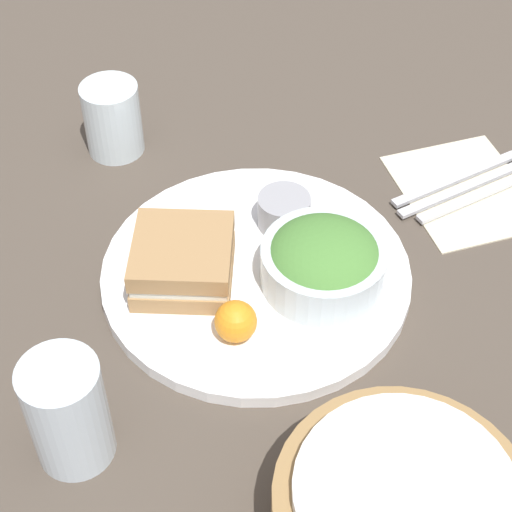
{
  "coord_description": "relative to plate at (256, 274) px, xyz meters",
  "views": [
    {
      "loc": [
        0.19,
        0.59,
        0.68
      ],
      "look_at": [
        0.0,
        0.0,
        0.04
      ],
      "focal_mm": 60.0,
      "sensor_mm": 36.0,
      "label": 1
    }
  ],
  "objects": [
    {
      "name": "ground_plane",
      "position": [
        0.0,
        0.0,
        -0.01
      ],
      "size": [
        4.0,
        4.0,
        0.0
      ],
      "primitive_type": "plane",
      "color": "#4C4238"
    },
    {
      "name": "plate",
      "position": [
        0.0,
        0.0,
        0.0
      ],
      "size": [
        0.33,
        0.33,
        0.02
      ],
      "primitive_type": "cylinder",
      "color": "white",
      "rests_on": "ground_plane"
    },
    {
      "name": "sandwich",
      "position": [
        0.08,
        -0.01,
        0.03
      ],
      "size": [
        0.13,
        0.13,
        0.05
      ],
      "color": "#A37A4C",
      "rests_on": "plate"
    },
    {
      "name": "salad_bowl",
      "position": [
        -0.06,
        0.04,
        0.04
      ],
      "size": [
        0.13,
        0.13,
        0.06
      ],
      "color": "silver",
      "rests_on": "plate"
    },
    {
      "name": "dressing_cup",
      "position": [
        -0.05,
        -0.06,
        0.03
      ],
      "size": [
        0.06,
        0.06,
        0.04
      ],
      "primitive_type": "cylinder",
      "color": "#99999E",
      "rests_on": "plate"
    },
    {
      "name": "orange_wedge",
      "position": [
        0.05,
        0.08,
        0.03
      ],
      "size": [
        0.04,
        0.04,
        0.04
      ],
      "primitive_type": "sphere",
      "color": "orange",
      "rests_on": "plate"
    },
    {
      "name": "drink_glass",
      "position": [
        0.22,
        0.15,
        0.05
      ],
      "size": [
        0.07,
        0.07,
        0.12
      ],
      "primitive_type": "cylinder",
      "color": "silver",
      "rests_on": "ground_plane"
    },
    {
      "name": "napkin",
      "position": [
        -0.28,
        -0.06,
        -0.01
      ],
      "size": [
        0.14,
        0.17,
        0.0
      ],
      "primitive_type": "cube",
      "color": "beige",
      "rests_on": "ground_plane"
    },
    {
      "name": "fork",
      "position": [
        -0.28,
        -0.08,
        -0.0
      ],
      "size": [
        0.18,
        0.05,
        0.01
      ],
      "primitive_type": "cube",
      "rotation": [
        0.0,
        0.0,
        3.35
      ],
      "color": "silver",
      "rests_on": "napkin"
    },
    {
      "name": "knife",
      "position": [
        -0.28,
        -0.06,
        -0.0
      ],
      "size": [
        0.19,
        0.05,
        0.01
      ],
      "primitive_type": "cube",
      "rotation": [
        0.0,
        0.0,
        3.35
      ],
      "color": "silver",
      "rests_on": "napkin"
    },
    {
      "name": "spoon",
      "position": [
        -0.28,
        -0.04,
        -0.0
      ],
      "size": [
        0.16,
        0.05,
        0.01
      ],
      "primitive_type": "cube",
      "rotation": [
        0.0,
        0.0,
        3.35
      ],
      "color": "silver",
      "rests_on": "napkin"
    },
    {
      "name": "water_glass",
      "position": [
        0.1,
        -0.26,
        0.04
      ],
      "size": [
        0.07,
        0.07,
        0.09
      ],
      "primitive_type": "cylinder",
      "color": "silver",
      "rests_on": "ground_plane"
    }
  ]
}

